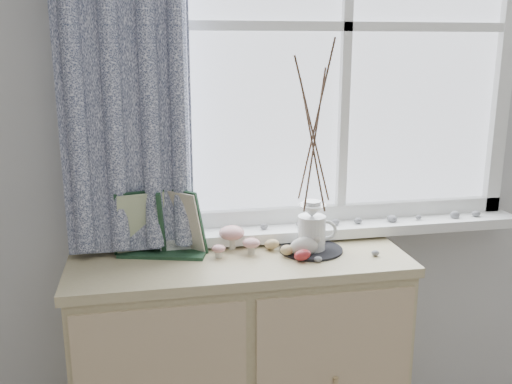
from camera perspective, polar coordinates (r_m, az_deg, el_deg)
sideboard at (r=2.22m, az=-1.55°, el=-16.85°), size 1.20×0.45×0.85m
botanical_book at (r=2.02m, az=-9.43°, el=-3.22°), size 0.38×0.22×0.25m
toadstool_cluster at (r=2.09m, az=-2.15°, el=-4.58°), size 0.18×0.15×0.09m
wooden_eggs at (r=2.06m, az=3.53°, el=-5.67°), size 0.16×0.17×0.06m
songbird_figurine at (r=2.05m, az=4.84°, el=-5.34°), size 0.15×0.09×0.08m
crocheted_doily at (r=2.11m, az=5.53°, el=-5.75°), size 0.23×0.23×0.01m
twig_pitcher at (r=2.01m, az=5.83°, el=6.03°), size 0.35×0.35×0.77m
sideboard_pebbles at (r=2.10m, az=6.63°, el=-5.72°), size 0.33×0.23×0.02m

